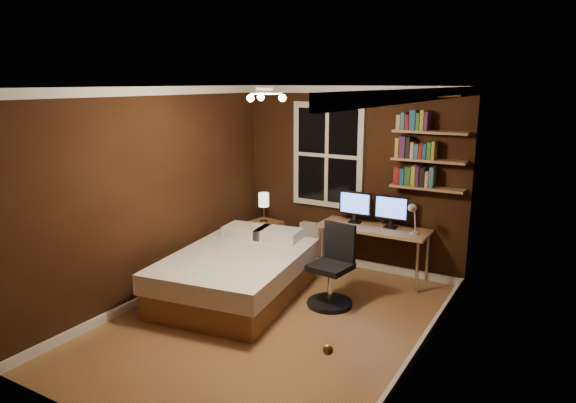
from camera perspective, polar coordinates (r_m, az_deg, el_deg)
The scene contains 24 objects.
floor at distance 5.74m, azimuth -1.81°, elevation -13.23°, with size 4.20×4.20×0.00m, color brown.
wall_back at distance 7.13m, azimuth 7.06°, elevation 2.56°, with size 3.20×0.04×2.50m, color black.
wall_left at distance 6.28m, azimuth -14.40°, elevation 0.79°, with size 0.04×4.20×2.50m, color black.
wall_right at distance 4.69m, azimuth 14.96°, elevation -3.42°, with size 0.04×4.20×2.50m, color black.
ceiling at distance 5.14m, azimuth -2.02°, elevation 12.59°, with size 3.20×4.20×0.02m, color white.
window at distance 7.19m, azimuth 4.45°, elevation 5.13°, with size 1.06×0.06×1.46m, color white.
door at distance 3.39m, azimuth 7.35°, elevation -13.69°, with size 0.03×0.82×2.05m, color black, non-canonical shape.
door_knob at distance 3.18m, azimuth 4.45°, elevation -16.12°, with size 0.06×0.06×0.06m, color gold.
ceiling_fixture at distance 5.06m, azimuth -2.62°, elevation 11.44°, with size 0.44×0.44×0.18m, color beige, non-canonical shape.
bookshelf_lower at distance 6.68m, azimuth 15.20°, elevation 1.47°, with size 0.92×0.22×0.03m, color #987549.
books_row_lower at distance 6.65m, azimuth 15.27°, elevation 2.56°, with size 0.48×0.16×0.23m, color maroon, non-canonical shape.
bookshelf_middle at distance 6.62m, azimuth 15.39°, elevation 4.43°, with size 0.92×0.22×0.03m, color #987549.
books_row_middle at distance 6.60m, azimuth 15.45°, elevation 5.55°, with size 0.54×0.16×0.23m, color navy, non-canonical shape.
bookshelf_upper at distance 6.58m, azimuth 15.57°, elevation 7.45°, with size 0.92×0.22×0.03m, color #987549.
books_row_upper at distance 6.56m, azimuth 15.64°, elevation 8.58°, with size 0.42×0.16×0.23m, color #29612C, non-canonical shape.
bed at distance 6.28m, azimuth -5.65°, elevation -8.01°, with size 1.70×2.18×0.68m.
nightstand at distance 7.65m, azimuth -2.66°, elevation -4.21°, with size 0.43×0.43×0.54m, color brown.
bedside_lamp at distance 7.52m, azimuth -2.70°, elevation -0.67°, with size 0.15×0.15×0.43m, color white, non-canonical shape.
radiator at distance 7.50m, azimuth 2.76°, elevation -4.50°, with size 0.37×0.13×0.56m, color beige.
desk at distance 6.84m, azimuth 9.47°, elevation -3.32°, with size 1.46×0.55×0.69m.
monitor_left at distance 6.94m, azimuth 7.47°, elevation -0.64°, with size 0.45×0.12×0.43m, color black, non-canonical shape.
monitor_right at distance 6.77m, azimuth 11.40°, elevation -1.14°, with size 0.45×0.12×0.43m, color black, non-canonical shape.
desk_lamp at distance 6.49m, azimuth 13.75°, elevation -1.85°, with size 0.14×0.32×0.44m, color silver, non-canonical shape.
office_chair at distance 6.04m, azimuth 4.95°, elevation -8.16°, with size 0.53×0.53×0.96m.
Camera 1 is at (2.73, -4.36, 2.55)m, focal length 32.00 mm.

